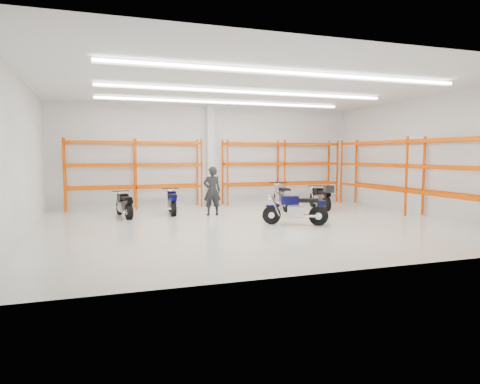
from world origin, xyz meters
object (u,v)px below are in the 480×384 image
object	(u,v)px
motorcycle_back_d	(321,197)
motorcycle_back_c	(282,197)
motorcycle_back_a	(124,205)
structural_column	(210,156)
motorcycle_main	(298,210)
standing_man	(212,191)
motorcycle_back_b	(172,202)

from	to	relation	value
motorcycle_back_d	motorcycle_back_c	bearing A→B (deg)	165.56
motorcycle_back_a	structural_column	xyz separation A→B (m)	(4.03, 2.91, 1.80)
motorcycle_back_a	motorcycle_back_c	world-z (taller)	motorcycle_back_c
motorcycle_main	structural_column	distance (m)	6.79
motorcycle_main	motorcycle_back_c	world-z (taller)	motorcycle_back_c
standing_man	structural_column	size ratio (longest dim) A/B	0.41
standing_man	structural_column	distance (m)	3.70
motorcycle_back_b	motorcycle_back_d	xyz separation A→B (m)	(6.21, -0.58, 0.05)
motorcycle_back_a	standing_man	world-z (taller)	standing_man
motorcycle_main	motorcycle_back_b	distance (m)	5.22
motorcycle_back_a	structural_column	bearing A→B (deg)	35.88
structural_column	motorcycle_back_b	bearing A→B (deg)	-130.88
motorcycle_back_b	motorcycle_main	bearing A→B (deg)	-47.80
motorcycle_main	motorcycle_back_c	size ratio (longest dim) A/B	0.86
motorcycle_back_a	motorcycle_back_c	size ratio (longest dim) A/B	0.84
motorcycle_back_a	motorcycle_back_b	xyz separation A→B (m)	(1.81, 0.35, 0.01)
motorcycle_back_a	standing_man	bearing A→B (deg)	-7.86
motorcycle_back_a	motorcycle_back_d	world-z (taller)	motorcycle_back_d
motorcycle_main	structural_column	xyz separation A→B (m)	(-1.29, 6.43, 1.75)
motorcycle_main	motorcycle_back_a	bearing A→B (deg)	146.49
standing_man	motorcycle_back_d	bearing A→B (deg)	-175.43
motorcycle_main	motorcycle_back_b	xyz separation A→B (m)	(-3.51, 3.87, -0.04)
motorcycle_back_a	motorcycle_back_b	world-z (taller)	motorcycle_back_b
motorcycle_main	standing_man	size ratio (longest dim) A/B	1.07
structural_column	motorcycle_back_d	bearing A→B (deg)	-38.26
motorcycle_back_a	motorcycle_back_c	bearing A→B (deg)	1.61
motorcycle_back_c	standing_man	bearing A→B (deg)	-168.97
motorcycle_main	motorcycle_back_b	world-z (taller)	motorcycle_main
motorcycle_back_a	motorcycle_back_c	distance (m)	6.42
motorcycle_back_c	motorcycle_back_d	distance (m)	1.66
motorcycle_back_d	standing_man	distance (m)	4.83
motorcycle_back_a	standing_man	size ratio (longest dim) A/B	1.04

